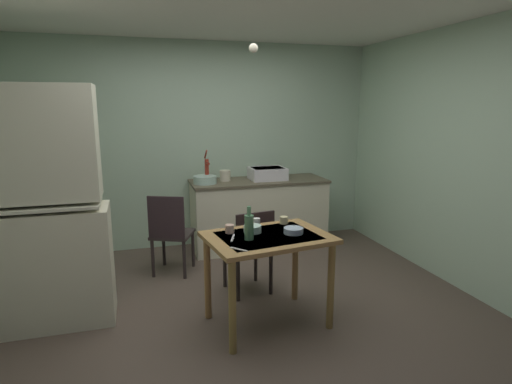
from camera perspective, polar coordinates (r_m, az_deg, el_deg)
The scene contains 21 objects.
ground_plane at distance 3.83m, azimuth -1.81°, elevation -16.01°, with size 5.36×5.36×0.00m, color brown.
wall_back at distance 5.38m, azimuth -7.30°, elevation 6.28°, with size 4.46×0.10×2.55m, color #ADC9AD.
wall_right at distance 4.52m, azimuth 26.67°, elevation 4.05°, with size 0.10×4.02×2.55m, color #AFCEAF.
hutch_cabinet at distance 3.75m, azimuth -27.79°, elevation -3.12°, with size 1.09×0.46×1.95m.
counter_cabinet at distance 5.31m, azimuth 0.36°, elevation -2.93°, with size 1.69×0.64×0.86m.
sink_basin at distance 5.24m, azimuth 1.58°, elevation 2.55°, with size 0.44×0.34×0.15m.
hand_pump at distance 5.09m, azimuth -6.71°, elevation 3.24°, with size 0.05×0.27×0.39m.
mixing_bowl_counter at distance 5.01m, azimuth -6.98°, elevation 1.67°, with size 0.28×0.28×0.09m, color #ADD1C1.
stoneware_crock at distance 5.16m, azimuth -4.24°, elevation 2.24°, with size 0.13×0.13×0.13m, color beige.
dining_table at distance 3.40m, azimuth 1.64°, elevation -7.86°, with size 1.06×0.82×0.76m.
chair_far_side at distance 4.00m, azimuth -0.82°, elevation -7.76°, with size 0.46×0.46×0.83m.
chair_by_counter at distance 4.52m, azimuth -11.59°, elevation -5.38°, with size 0.53×0.53×0.88m.
serving_bowl_wide at distance 3.42m, azimuth 5.14°, elevation -5.26°, with size 0.16×0.16×0.05m, color #9EB2C6.
soup_bowl_small at distance 3.43m, azimuth -0.48°, elevation -5.05°, with size 0.15×0.15×0.06m, color #ADD1C1.
mug_dark at distance 3.42m, azimuth -3.62°, elevation -5.05°, with size 0.07×0.07×0.07m, color tan.
mug_tall at distance 3.58m, azimuth 0.09°, elevation -4.19°, with size 0.06×0.06×0.08m, color white.
teacup_cream at distance 3.69m, azimuth 3.83°, elevation -3.85°, with size 0.07×0.07×0.06m, color beige.
glass_bottle at distance 3.23m, azimuth -0.96°, elevation -4.71°, with size 0.07×0.07×0.26m.
table_knife at distance 3.30m, azimuth -3.19°, elevation -6.26°, with size 0.18×0.02×0.01m, color silver.
teaspoon_near_bowl at distance 3.05m, azimuth -2.37°, elevation -7.82°, with size 0.15×0.02×0.01m, color beige.
pendant_bulb at distance 3.79m, azimuth -0.34°, elevation 19.05°, with size 0.08×0.08×0.08m, color #F9EFCC.
Camera 1 is at (-0.84, -3.28, 1.79)m, focal length 29.31 mm.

